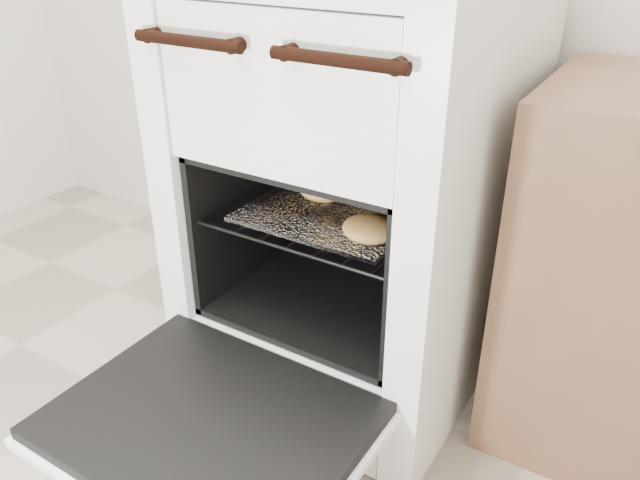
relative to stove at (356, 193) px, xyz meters
The scene contains 5 objects.
stove is the anchor object (origin of this frame).
oven_door 0.62m from the stove, 90.00° to the right, with size 0.59×0.46×0.04m.
oven_rack 0.07m from the stove, 90.00° to the right, with size 0.48×0.46×0.01m.
foil_sheet 0.10m from the stove, 90.00° to the right, with size 0.37×0.33×0.01m, color white.
baked_rolls 0.08m from the stove, 72.71° to the right, with size 0.35×0.30×0.06m.
Camera 1 is at (0.81, -0.06, 1.08)m, focal length 35.00 mm.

